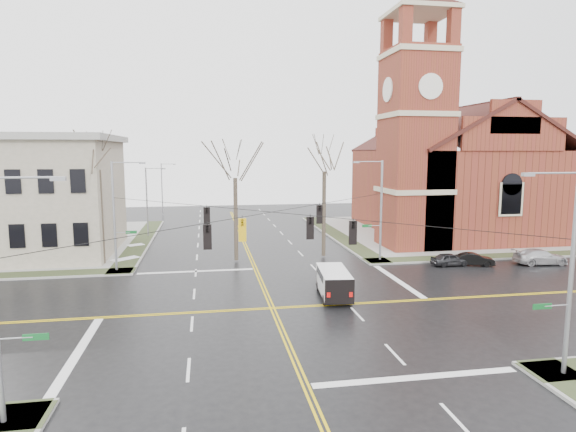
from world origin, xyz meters
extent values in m
plane|color=black|center=(0.00, 0.00, 0.00)|extent=(120.00, 120.00, 0.00)
cube|color=gray|center=(25.00, 25.00, 0.07)|extent=(30.00, 30.00, 0.15)
cube|color=#303D21|center=(11.20, 25.00, 0.15)|extent=(2.00, 30.00, 0.02)
cube|color=#303D21|center=(25.00, 11.20, 0.15)|extent=(30.00, 2.00, 0.02)
cube|color=gray|center=(-25.00, 25.00, 0.07)|extent=(30.00, 30.00, 0.15)
cube|color=#303D21|center=(-11.20, 25.00, 0.15)|extent=(2.00, 30.00, 0.02)
cube|color=gold|center=(-0.12, 0.00, 0.01)|extent=(0.12, 100.00, 0.01)
cube|color=gold|center=(0.12, 0.00, 0.01)|extent=(0.12, 100.00, 0.01)
cube|color=gold|center=(0.00, -0.12, 0.01)|extent=(100.00, 0.12, 0.01)
cube|color=gold|center=(0.00, 0.12, 0.01)|extent=(100.00, 0.12, 0.01)
cube|color=silver|center=(5.00, -10.50, 0.01)|extent=(9.50, 0.50, 0.01)
cube|color=silver|center=(-5.00, 10.50, 0.01)|extent=(9.50, 0.50, 0.01)
cube|color=silver|center=(-10.50, -5.00, 0.01)|extent=(0.50, 9.50, 0.01)
cube|color=silver|center=(10.50, 5.00, 0.01)|extent=(0.50, 9.50, 0.01)
cube|color=maroon|center=(17.00, 17.00, 10.00)|extent=(6.00, 6.00, 20.00)
cube|color=#C1B694|center=(17.00, 17.00, 19.50)|extent=(6.30, 6.30, 0.50)
cylinder|color=silver|center=(17.00, 13.95, 16.00)|extent=(2.40, 0.15, 2.40)
cylinder|color=silver|center=(13.95, 17.00, 16.00)|extent=(0.15, 2.40, 2.40)
cone|color=#331510|center=(17.00, 17.00, 24.60)|extent=(12.16, 12.16, 2.00)
cube|color=maroon|center=(26.00, 26.00, 5.00)|extent=(18.00, 24.00, 10.00)
cube|color=maroon|center=(16.80, 20.00, 2.20)|extent=(2.00, 5.00, 4.40)
cube|color=gray|center=(-22.00, 20.00, 5.50)|extent=(18.00, 14.00, 11.00)
cylinder|color=gray|center=(11.50, 11.50, 4.65)|extent=(0.20, 0.20, 9.00)
cylinder|color=gray|center=(10.90, 11.50, 3.30)|extent=(1.20, 0.06, 0.06)
cube|color=#0E5220|center=(10.20, 11.50, 3.30)|extent=(0.90, 0.04, 0.25)
cylinder|color=gray|center=(10.30, 11.50, 9.05)|extent=(2.40, 0.08, 0.08)
cube|color=gray|center=(9.10, 11.50, 9.00)|extent=(0.50, 0.22, 0.15)
cylinder|color=gray|center=(-11.50, 11.50, 4.65)|extent=(0.20, 0.20, 9.00)
cylinder|color=gray|center=(-10.90, 11.50, 3.30)|extent=(1.20, 0.06, 0.06)
cube|color=#0E5220|center=(-10.20, 11.50, 3.30)|extent=(0.90, 0.04, 0.25)
cylinder|color=gray|center=(-10.30, 11.50, 9.05)|extent=(2.40, 0.08, 0.08)
cube|color=gray|center=(-9.10, 11.50, 9.00)|extent=(0.50, 0.22, 0.15)
cylinder|color=gray|center=(11.50, -11.50, 4.65)|extent=(0.20, 0.20, 9.00)
cylinder|color=gray|center=(10.90, -11.50, 3.30)|extent=(1.20, 0.06, 0.06)
cube|color=#0E5220|center=(10.20, -11.50, 3.30)|extent=(0.90, 0.04, 0.25)
cylinder|color=gray|center=(10.30, -11.50, 9.05)|extent=(2.40, 0.08, 0.08)
cube|color=gray|center=(9.10, -11.50, 9.00)|extent=(0.50, 0.22, 0.15)
cylinder|color=gray|center=(-10.90, -11.50, 3.30)|extent=(1.20, 0.06, 0.06)
cube|color=#0E5220|center=(-10.20, -11.50, 3.30)|extent=(0.90, 0.04, 0.25)
cylinder|color=gray|center=(-10.30, -11.50, 9.05)|extent=(2.40, 0.08, 0.08)
cube|color=gray|center=(-9.10, -11.50, 9.00)|extent=(0.50, 0.22, 0.15)
cylinder|color=black|center=(0.00, 0.00, 6.20)|extent=(23.02, 23.02, 0.03)
cylinder|color=black|center=(0.00, 0.00, 6.20)|extent=(23.02, 23.02, 0.03)
imported|color=black|center=(-4.00, -4.00, 5.45)|extent=(0.21, 0.26, 1.30)
imported|color=black|center=(4.00, 4.00, 5.45)|extent=(0.21, 0.26, 1.30)
imported|color=#E6B20D|center=(-2.00, -2.00, 5.45)|extent=(0.21, 0.26, 1.30)
imported|color=black|center=(-4.00, 4.00, 5.45)|extent=(0.21, 0.26, 1.30)
imported|color=black|center=(4.00, -4.00, 5.45)|extent=(0.21, 0.26, 1.30)
imported|color=black|center=(2.00, -2.00, 5.45)|extent=(0.21, 0.26, 1.30)
cylinder|color=gray|center=(-10.80, 28.00, 4.10)|extent=(0.16, 0.16, 8.00)
cylinder|color=gray|center=(-9.80, 28.00, 8.00)|extent=(2.00, 0.07, 0.07)
cube|color=gray|center=(-8.80, 28.00, 7.95)|extent=(0.45, 0.20, 0.13)
cylinder|color=gray|center=(-10.80, 48.00, 4.10)|extent=(0.16, 0.16, 8.00)
cylinder|color=gray|center=(-9.80, 48.00, 8.00)|extent=(2.00, 0.07, 0.07)
cube|color=gray|center=(-8.80, 48.00, 7.95)|extent=(0.45, 0.20, 0.13)
cube|color=white|center=(4.48, 1.63, 1.10)|extent=(2.39, 5.02, 1.56)
cube|color=white|center=(4.70, 3.63, 0.87)|extent=(1.95, 1.02, 1.10)
cube|color=black|center=(4.73, 3.95, 1.37)|extent=(1.69, 0.29, 0.73)
cube|color=black|center=(4.50, 1.82, 1.60)|extent=(2.24, 3.48, 0.50)
cube|color=#B70C0A|center=(3.51, -0.75, 0.91)|extent=(0.23, 0.09, 0.31)
cube|color=#B70C0A|center=(4.93, -0.90, 0.91)|extent=(0.23, 0.09, 0.31)
cube|color=black|center=(4.48, 1.63, 0.30)|extent=(2.44, 5.07, 0.09)
cylinder|color=black|center=(3.82, 3.32, 0.33)|extent=(0.31, 0.68, 0.66)
cylinder|color=black|center=(5.49, 3.13, 0.33)|extent=(0.31, 0.68, 0.66)
cylinder|color=black|center=(3.47, 0.13, 0.33)|extent=(0.31, 0.68, 0.66)
cylinder|color=black|center=(5.15, -0.05, 0.33)|extent=(0.31, 0.68, 0.66)
imported|color=black|center=(16.93, 8.78, 0.56)|extent=(3.32, 1.35, 1.13)
imported|color=black|center=(19.03, 8.50, 0.56)|extent=(3.57, 2.13, 1.11)
imported|color=#ACABAE|center=(25.09, 7.95, 0.67)|extent=(4.78, 2.26, 1.35)
cylinder|color=#393024|center=(-13.07, 14.24, 4.27)|extent=(0.36, 0.36, 8.23)
cylinder|color=#393024|center=(-1.43, 13.52, 3.88)|extent=(0.36, 0.36, 7.46)
cylinder|color=#393024|center=(6.83, 14.00, 4.13)|extent=(0.36, 0.36, 7.96)
camera|label=1|loc=(-4.03, -29.41, 9.95)|focal=30.00mm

